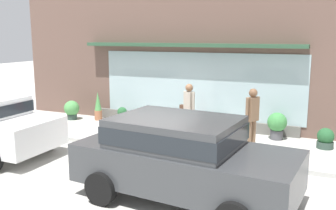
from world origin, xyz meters
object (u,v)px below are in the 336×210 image
at_px(potted_plant_near_hydrant, 208,123).
at_px(potted_plant_window_right, 277,124).
at_px(potted_plant_window_left, 172,121).
at_px(potted_plant_low_front, 325,139).
at_px(fire_hydrant, 159,126).
at_px(potted_plant_window_center, 98,107).
at_px(pedestrian_passerby, 252,114).
at_px(potted_plant_by_entrance, 122,114).
at_px(potted_plant_corner_tall, 72,109).
at_px(pedestrian_with_handbag, 189,107).
at_px(parked_car_dark_gray, 182,154).

distance_m(potted_plant_near_hydrant, potted_plant_window_right, 2.17).
bearing_deg(potted_plant_window_left, potted_plant_low_front, -4.10).
relative_size(fire_hydrant, potted_plant_window_center, 0.84).
bearing_deg(potted_plant_window_left, pedestrian_passerby, -25.80).
xyz_separation_m(potted_plant_by_entrance, potted_plant_corner_tall, (-2.03, -0.33, 0.08)).
xyz_separation_m(fire_hydrant, pedestrian_with_handbag, (0.78, 0.44, 0.55)).
relative_size(parked_car_dark_gray, potted_plant_low_front, 7.38).
xyz_separation_m(fire_hydrant, potted_plant_corner_tall, (-4.27, 1.23, -0.06)).
height_order(parked_car_dark_gray, potted_plant_window_left, parked_car_dark_gray).
height_order(pedestrian_with_handbag, potted_plant_corner_tall, pedestrian_with_handbag).
distance_m(fire_hydrant, potted_plant_window_right, 3.62).
relative_size(potted_plant_near_hydrant, potted_plant_low_front, 1.06).
distance_m(potted_plant_window_right, potted_plant_corner_tall, 7.54).
distance_m(potted_plant_window_left, potted_plant_corner_tall, 4.04).
xyz_separation_m(potted_plant_low_front, potted_plant_corner_tall, (-8.94, 0.05, 0.11)).
bearing_deg(potted_plant_low_front, potted_plant_by_entrance, 176.82).
bearing_deg(parked_car_dark_gray, pedestrian_with_handbag, 113.97).
bearing_deg(potted_plant_window_center, potted_plant_window_left, -0.98).
height_order(parked_car_dark_gray, potted_plant_near_hydrant, parked_car_dark_gray).
distance_m(potted_plant_low_front, potted_plant_window_center, 7.99).
bearing_deg(potted_plant_corner_tall, potted_plant_window_right, 2.57).
distance_m(pedestrian_with_handbag, parked_car_dark_gray, 4.30).
bearing_deg(potted_plant_window_center, potted_plant_by_entrance, -1.09).
xyz_separation_m(potted_plant_window_left, potted_plant_low_front, (4.91, -0.35, 0.03)).
xyz_separation_m(pedestrian_with_handbag, potted_plant_by_entrance, (-3.03, 1.13, -0.69)).
bearing_deg(potted_plant_by_entrance, potted_plant_corner_tall, -170.72).
bearing_deg(potted_plant_near_hydrant, potted_plant_window_left, 175.22).
distance_m(parked_car_dark_gray, potted_plant_corner_tall, 8.12).
relative_size(potted_plant_window_right, potted_plant_window_left, 1.78).
xyz_separation_m(potted_plant_near_hydrant, potted_plant_by_entrance, (-3.35, 0.14, -0.01)).
bearing_deg(parked_car_dark_gray, potted_plant_window_right, 83.15).
bearing_deg(potted_plant_window_left, potted_plant_near_hydrant, -4.78).
xyz_separation_m(pedestrian_with_handbag, potted_plant_corner_tall, (-5.06, 0.80, -0.61)).
bearing_deg(pedestrian_with_handbag, potted_plant_low_front, -143.56).
bearing_deg(potted_plant_by_entrance, potted_plant_window_right, 0.07).
bearing_deg(potted_plant_window_center, fire_hydrant, -25.53).
bearing_deg(potted_plant_window_right, potted_plant_corner_tall, -177.43).
bearing_deg(parked_car_dark_gray, potted_plant_by_entrance, 135.30).
xyz_separation_m(parked_car_dark_gray, potted_plant_corner_tall, (-6.49, 4.85, -0.53)).
relative_size(parked_car_dark_gray, potted_plant_window_right, 5.19).
distance_m(parked_car_dark_gray, potted_plant_window_left, 5.74).
bearing_deg(pedestrian_passerby, potted_plant_near_hydrant, -101.11).
height_order(potted_plant_near_hydrant, potted_plant_window_center, potted_plant_window_center).
bearing_deg(potted_plant_window_left, potted_plant_window_right, 0.64).
height_order(pedestrian_with_handbag, potted_plant_low_front, pedestrian_with_handbag).
height_order(fire_hydrant, potted_plant_window_right, fire_hydrant).
height_order(fire_hydrant, potted_plant_window_center, potted_plant_window_center).
bearing_deg(potted_plant_window_left, potted_plant_by_entrance, 179.09).
bearing_deg(pedestrian_passerby, pedestrian_with_handbag, -72.94).
height_order(fire_hydrant, potted_plant_low_front, fire_hydrant).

